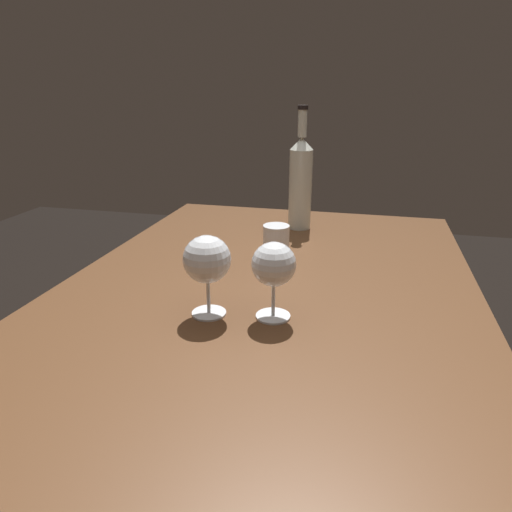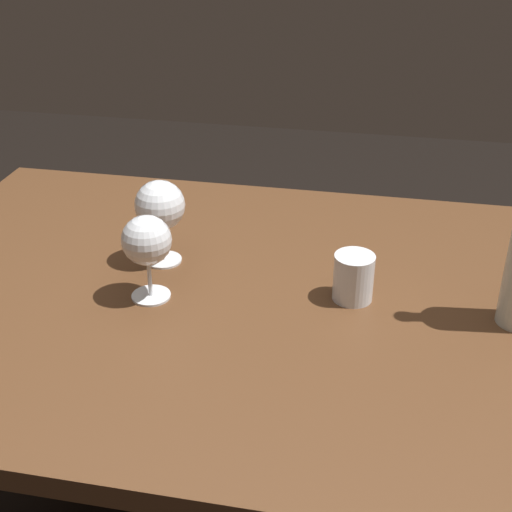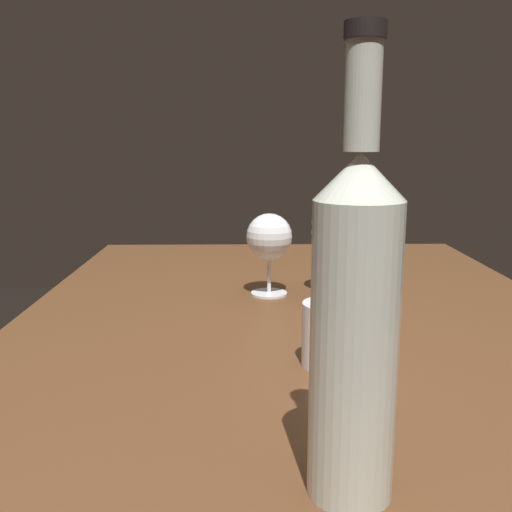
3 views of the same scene
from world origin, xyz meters
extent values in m
cube|color=#56351E|center=(0.00, 0.00, 0.72)|extent=(1.30, 0.90, 0.04)
cylinder|color=#412816|center=(0.58, -0.38, 0.35)|extent=(0.06, 0.06, 0.70)
cylinder|color=white|center=(0.17, -0.08, 0.74)|extent=(0.07, 0.07, 0.00)
cylinder|color=white|center=(0.17, -0.08, 0.78)|extent=(0.01, 0.01, 0.07)
sphere|color=white|center=(0.17, -0.08, 0.85)|extent=(0.09, 0.09, 0.09)
cylinder|color=beige|center=(0.17, -0.08, 0.85)|extent=(0.07, 0.07, 0.03)
cylinder|color=white|center=(0.15, 0.04, 0.74)|extent=(0.07, 0.07, 0.00)
cylinder|color=white|center=(0.15, 0.04, 0.78)|extent=(0.01, 0.01, 0.07)
sphere|color=white|center=(0.15, 0.04, 0.85)|extent=(0.08, 0.08, 0.08)
cylinder|color=beige|center=(0.15, 0.04, 0.84)|extent=(0.06, 0.06, 0.02)
cylinder|color=white|center=(-0.18, -0.02, 0.78)|extent=(0.07, 0.07, 0.08)
cylinder|color=silver|center=(-0.18, -0.02, 0.76)|extent=(0.06, 0.06, 0.04)
camera|label=1|loc=(0.93, 0.20, 1.15)|focal=32.68mm
camera|label=2|loc=(-0.22, 1.00, 1.38)|focal=49.94mm
camera|label=3|loc=(-0.86, 0.08, 1.02)|focal=40.48mm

